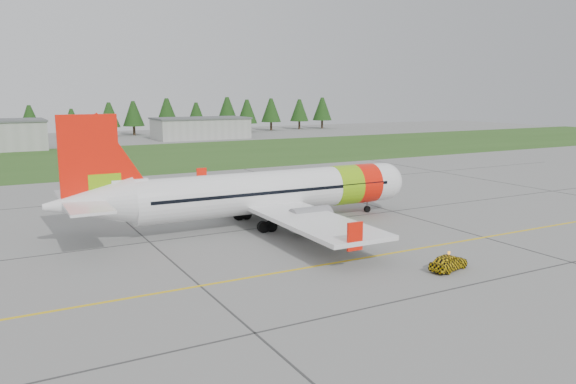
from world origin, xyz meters
TOP-DOWN VIEW (x-y plane):
  - ground at (0.00, 0.00)m, footprint 320.00×320.00m
  - aircraft at (-4.02, 21.14)m, footprint 34.06×31.24m
  - follow_me_car at (0.99, 2.95)m, footprint 1.42×1.56m
  - grass_strip at (0.00, 82.00)m, footprint 320.00×50.00m
  - taxi_guideline at (0.00, 8.00)m, footprint 120.00×0.25m
  - hangar_east at (25.00, 118.00)m, footprint 24.00×12.00m
  - treeline at (0.00, 138.00)m, footprint 160.00×8.00m

SIDE VIEW (x-z plane):
  - ground at x=0.00m, z-range 0.00..0.00m
  - taxi_guideline at x=0.00m, z-range 0.00..0.02m
  - grass_strip at x=0.00m, z-range 0.00..0.03m
  - follow_me_car at x=0.99m, z-range 0.00..3.31m
  - hangar_east at x=25.00m, z-range 0.00..5.20m
  - aircraft at x=-4.02m, z-range -2.18..8.14m
  - treeline at x=0.00m, z-range 0.00..10.00m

